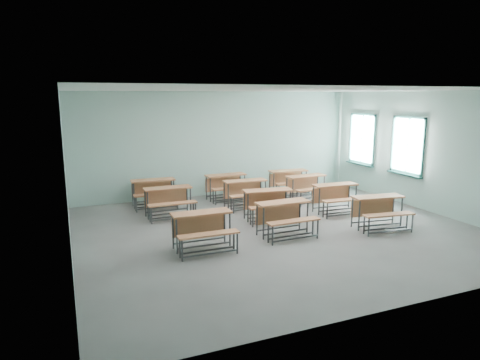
% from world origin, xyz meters
% --- Properties ---
extents(room, '(9.04, 8.04, 3.24)m').
position_xyz_m(room, '(0.08, 0.03, 1.60)').
color(room, slate).
rests_on(room, ground).
extents(desk_unit_r0c0, '(1.23, 0.83, 0.76)m').
position_xyz_m(desk_unit_r0c0, '(-2.02, -0.57, 0.51)').
color(desk_unit_r0c0, '#A35F3B').
rests_on(desk_unit_r0c0, ground).
extents(desk_unit_r0c1, '(1.23, 0.84, 0.76)m').
position_xyz_m(desk_unit_r0c1, '(-0.07, -0.42, 0.51)').
color(desk_unit_r0c1, '#A35F3B').
rests_on(desk_unit_r0c1, ground).
extents(desk_unit_r0c2, '(1.31, 0.97, 0.76)m').
position_xyz_m(desk_unit_r0c2, '(2.23, -0.81, 0.51)').
color(desk_unit_r0c2, '#A35F3B').
rests_on(desk_unit_r0c2, ground).
extents(desk_unit_r1c1, '(1.31, 0.97, 0.76)m').
position_xyz_m(desk_unit_r1c1, '(0.14, 0.81, 0.51)').
color(desk_unit_r1c1, '#A35F3B').
rests_on(desk_unit_r1c1, ground).
extents(desk_unit_r1c2, '(1.26, 0.88, 0.76)m').
position_xyz_m(desk_unit_r1c2, '(2.11, 0.73, 0.51)').
color(desk_unit_r1c2, '#A35F3B').
rests_on(desk_unit_r1c2, ground).
extents(desk_unit_r2c0, '(1.22, 0.83, 0.76)m').
position_xyz_m(desk_unit_r2c0, '(-2.10, 2.04, 0.51)').
color(desk_unit_r2c0, '#A35F3B').
rests_on(desk_unit_r2c0, ground).
extents(desk_unit_r2c1, '(1.23, 0.84, 0.76)m').
position_xyz_m(desk_unit_r2c1, '(0.11, 2.15, 0.51)').
color(desk_unit_r2c1, '#A35F3B').
rests_on(desk_unit_r2c1, ground).
extents(desk_unit_r2c2, '(1.27, 0.90, 0.76)m').
position_xyz_m(desk_unit_r2c2, '(2.07, 2.13, 0.51)').
color(desk_unit_r2c2, '#A35F3B').
rests_on(desk_unit_r2c2, ground).
extents(desk_unit_r3c0, '(1.23, 0.85, 0.76)m').
position_xyz_m(desk_unit_r3c0, '(-2.25, 3.24, 0.51)').
color(desk_unit_r3c0, '#A35F3B').
rests_on(desk_unit_r3c0, ground).
extents(desk_unit_r3c1, '(1.25, 0.87, 0.76)m').
position_xyz_m(desk_unit_r3c1, '(-0.07, 3.19, 0.51)').
color(desk_unit_r3c1, '#A35F3B').
rests_on(desk_unit_r3c1, ground).
extents(desk_unit_r3c2, '(1.27, 0.90, 0.76)m').
position_xyz_m(desk_unit_r3c2, '(2.00, 3.11, 0.51)').
color(desk_unit_r3c2, '#A35F3B').
rests_on(desk_unit_r3c2, ground).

